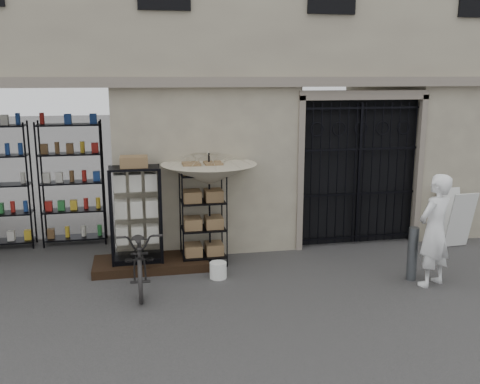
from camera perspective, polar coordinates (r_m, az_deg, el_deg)
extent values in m
plane|color=black|center=(8.75, 7.07, -10.40)|extent=(80.00, 80.00, 0.00)
cube|color=tan|center=(11.98, 1.38, 17.78)|extent=(14.00, 4.00, 9.00)
cube|color=black|center=(10.77, -21.25, 1.52)|extent=(3.00, 1.70, 3.00)
cube|color=black|center=(11.31, -20.98, 0.73)|extent=(2.70, 0.50, 2.50)
cube|color=black|center=(10.99, 12.24, 2.29)|extent=(2.50, 0.06, 3.00)
cube|color=black|center=(10.86, 12.56, 1.88)|extent=(0.05, 0.05, 2.80)
cube|color=black|center=(9.77, -9.50, -7.54)|extent=(2.00, 0.90, 0.15)
cube|color=black|center=(9.73, -10.83, -6.90)|extent=(0.91, 0.64, 0.09)
cube|color=silver|center=(9.25, -10.75, -2.76)|extent=(0.78, 0.14, 1.57)
cube|color=silver|center=(9.53, -11.00, -2.91)|extent=(0.76, 0.48, 1.31)
cube|color=olive|center=(9.32, -11.25, 2.91)|extent=(0.52, 0.43, 0.19)
cube|color=black|center=(9.62, -3.96, -2.63)|extent=(0.91, 0.78, 1.77)
cube|color=olive|center=(9.64, -3.95, -2.95)|extent=(0.77, 0.64, 1.33)
cylinder|color=black|center=(9.66, -3.27, -1.78)|extent=(0.04, 0.04, 2.03)
imported|color=tan|center=(9.51, -3.32, 2.52)|extent=(1.66, 1.69, 1.36)
cylinder|color=white|center=(9.15, -2.35, -8.33)|extent=(0.34, 0.34, 0.28)
imported|color=black|center=(9.00, -10.45, -9.84)|extent=(0.68, 1.03, 1.96)
cylinder|color=slate|center=(9.42, 17.91, -6.29)|extent=(0.21, 0.21, 0.91)
imported|color=white|center=(9.46, 19.61, -9.28)|extent=(1.38, 1.97, 0.44)
cube|color=silver|center=(11.38, 22.49, -2.79)|extent=(0.55, 0.30, 1.12)
cube|color=silver|center=(11.64, 21.45, -2.38)|extent=(0.55, 0.30, 1.12)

